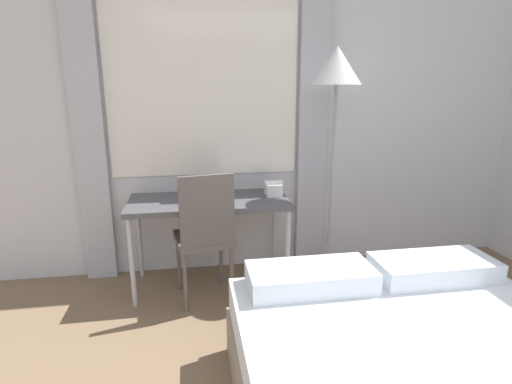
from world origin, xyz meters
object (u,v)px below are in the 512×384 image
(desk_chair, at_px, (205,231))
(telephone, at_px, (273,189))
(standing_lamp, at_px, (336,86))
(book, at_px, (199,196))
(desk, at_px, (209,207))

(desk_chair, height_order, telephone, desk_chair)
(standing_lamp, xyz_separation_m, book, (-1.04, 0.13, -0.84))
(desk_chair, bearing_deg, telephone, 19.48)
(standing_lamp, bearing_deg, desk, 176.02)
(desk, distance_m, desk_chair, 0.29)
(desk_chair, bearing_deg, book, 85.88)
(book, bearing_deg, desk, -38.81)
(standing_lamp, distance_m, book, 1.34)
(desk_chair, xyz_separation_m, standing_lamp, (1.01, 0.20, 1.01))
(standing_lamp, xyz_separation_m, telephone, (-0.45, 0.11, -0.80))
(desk, distance_m, book, 0.12)
(telephone, height_order, book, telephone)
(book, bearing_deg, standing_lamp, -6.94)
(desk_chair, bearing_deg, desk, 71.11)
(desk_chair, distance_m, book, 0.37)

